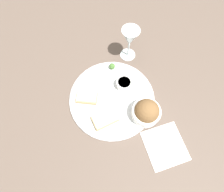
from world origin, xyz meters
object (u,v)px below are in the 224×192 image
Objects in this scene: napkin at (165,146)px; sauce_ramekin at (124,84)px; wine_glass at (130,39)px; cheese_toast_far at (87,97)px; salad_bowl at (146,112)px; cheese_toast_near at (105,119)px.

sauce_ramekin is at bearing -66.71° from napkin.
sauce_ramekin is 0.40× the size of wine_glass.
sauce_ramekin is at bearing -167.59° from cheese_toast_far.
salad_bowl is 0.15m from napkin.
napkin is at bearing 139.84° from cheese_toast_far.
cheese_toast_far is at bearing -58.97° from cheese_toast_near.
sauce_ramekin is 0.29m from napkin.
napkin is at bearing 113.29° from sauce_ramekin.
wine_glass is at bearing -87.41° from salad_bowl.
cheese_toast_near is at bearing 54.21° from sauce_ramekin.
wine_glass reaches higher than salad_bowl.
cheese_toast_near is at bearing 121.03° from cheese_toast_far.
napkin is (-0.05, 0.13, -0.05)m from salad_bowl.
sauce_ramekin is 0.67× the size of cheese_toast_far.
cheese_toast_far is at bearing 12.41° from sauce_ramekin.
sauce_ramekin reaches higher than napkin.
salad_bowl is 1.02× the size of cheese_toast_near.
cheese_toast_near is at bearing -31.36° from napkin.
napkin is (-0.07, 0.43, -0.11)m from wine_glass.
cheese_toast_far is (0.16, 0.03, -0.01)m from sauce_ramekin.
sauce_ramekin reaches higher than cheese_toast_far.
wine_glass is (-0.05, -0.16, 0.07)m from sauce_ramekin.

